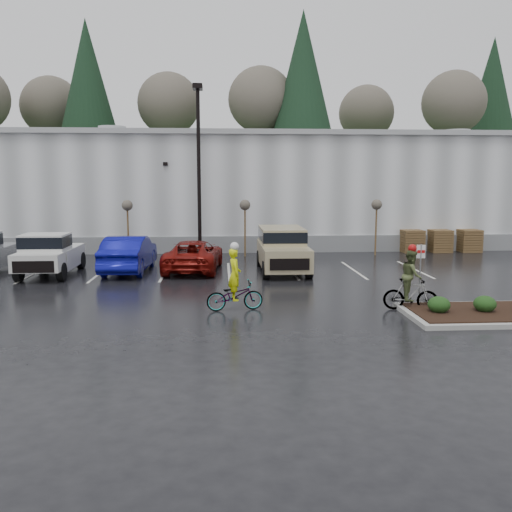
{
  "coord_description": "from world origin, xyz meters",
  "views": [
    {
      "loc": [
        -2.9,
        -17.32,
        4.37
      ],
      "look_at": [
        -1.48,
        4.04,
        1.3
      ],
      "focal_mm": 38.0,
      "sensor_mm": 36.0,
      "label": 1
    }
  ],
  "objects": [
    {
      "name": "sapling_west",
      "position": [
        -8.0,
        13.0,
        2.73
      ],
      "size": [
        0.6,
        0.6,
        3.2
      ],
      "color": "#48301D",
      "rests_on": "ground"
    },
    {
      "name": "car_blue",
      "position": [
        -7.2,
        8.31,
        0.86
      ],
      "size": [
        2.03,
        5.28,
        1.72
      ],
      "primitive_type": "imported",
      "rotation": [
        0.0,
        0.0,
        3.1
      ],
      "color": "#0B0D7F",
      "rests_on": "ground"
    },
    {
      "name": "cyclist_hivis",
      "position": [
        -2.43,
        0.36,
        0.71
      ],
      "size": [
        1.97,
        0.94,
        2.3
      ],
      "rotation": [
        0.0,
        0.0,
        1.72
      ],
      "color": "#3F3F44",
      "rests_on": "ground"
    },
    {
      "name": "pallet_stack_b",
      "position": [
        10.2,
        14.0,
        0.68
      ],
      "size": [
        1.2,
        1.2,
        1.35
      ],
      "primitive_type": "cube",
      "color": "#48301D",
      "rests_on": "ground"
    },
    {
      "name": "cyclist_olive",
      "position": [
        3.42,
        -0.03,
        0.82
      ],
      "size": [
        1.78,
        0.9,
        2.23
      ],
      "rotation": [
        0.0,
        0.0,
        1.33
      ],
      "color": "#3F3F44",
      "rests_on": "ground"
    },
    {
      "name": "car_red",
      "position": [
        -4.17,
        8.42,
        0.73
      ],
      "size": [
        2.89,
        5.45,
        1.46
      ],
      "primitive_type": "imported",
      "rotation": [
        0.0,
        0.0,
        3.05
      ],
      "color": "maroon",
      "rests_on": "ground"
    },
    {
      "name": "fire_lane_sign",
      "position": [
        3.8,
        0.2,
        1.41
      ],
      "size": [
        0.3,
        0.05,
        2.2
      ],
      "color": "gray",
      "rests_on": "ground"
    },
    {
      "name": "sapling_east",
      "position": [
        6.0,
        13.0,
        2.73
      ],
      "size": [
        0.6,
        0.6,
        3.2
      ],
      "color": "#48301D",
      "rests_on": "ground"
    },
    {
      "name": "sapling_mid",
      "position": [
        -1.5,
        13.0,
        2.73
      ],
      "size": [
        0.6,
        0.6,
        3.2
      ],
      "color": "#48301D",
      "rests_on": "ground"
    },
    {
      "name": "shrub_a",
      "position": [
        4.0,
        -1.0,
        0.41
      ],
      "size": [
        0.7,
        0.7,
        0.52
      ],
      "primitive_type": "ellipsoid",
      "color": "black",
      "rests_on": "curb_island"
    },
    {
      "name": "warehouse",
      "position": [
        0.0,
        21.99,
        3.65
      ],
      "size": [
        60.5,
        15.5,
        7.2
      ],
      "color": "#A2A5A6",
      "rests_on": "ground"
    },
    {
      "name": "pallet_stack_c",
      "position": [
        12.0,
        14.0,
        0.68
      ],
      "size": [
        1.2,
        1.2,
        1.35
      ],
      "primitive_type": "cube",
      "color": "#48301D",
      "rests_on": "ground"
    },
    {
      "name": "wooded_ridge",
      "position": [
        0.0,
        45.0,
        3.0
      ],
      "size": [
        80.0,
        25.0,
        6.0
      ],
      "primitive_type": "cube",
      "color": "#1F3F1A",
      "rests_on": "ground"
    },
    {
      "name": "pallet_stack_a",
      "position": [
        8.5,
        14.0,
        0.68
      ],
      "size": [
        1.2,
        1.2,
        1.35
      ],
      "primitive_type": "cube",
      "color": "#48301D",
      "rests_on": "ground"
    },
    {
      "name": "pickup_white",
      "position": [
        -10.62,
        7.87,
        0.98
      ],
      "size": [
        2.1,
        5.2,
        1.96
      ],
      "primitive_type": null,
      "color": "silver",
      "rests_on": "ground"
    },
    {
      "name": "lamppost",
      "position": [
        -4.0,
        12.0,
        5.69
      ],
      "size": [
        0.5,
        1.0,
        9.22
      ],
      "color": "black",
      "rests_on": "ground"
    },
    {
      "name": "ground",
      "position": [
        0.0,
        0.0,
        0.0
      ],
      "size": [
        120.0,
        120.0,
        0.0
      ],
      "primitive_type": "plane",
      "color": "black",
      "rests_on": "ground"
    },
    {
      "name": "shrub_b",
      "position": [
        5.5,
        -1.0,
        0.41
      ],
      "size": [
        0.7,
        0.7,
        0.52
      ],
      "primitive_type": "ellipsoid",
      "color": "black",
      "rests_on": "curb_island"
    },
    {
      "name": "suv_tan",
      "position": [
        0.04,
        7.79,
        1.03
      ],
      "size": [
        2.2,
        5.1,
        2.06
      ],
      "primitive_type": null,
      "color": "tan",
      "rests_on": "ground"
    }
  ]
}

